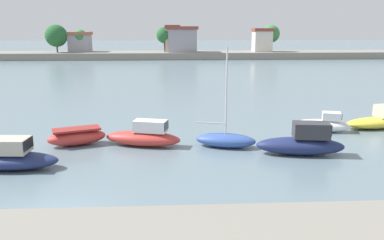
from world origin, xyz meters
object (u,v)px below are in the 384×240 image
object	(u,v)px
moored_boat_5	(302,143)
moored_boat_6	(323,124)
moored_boat_4	(225,140)
moored_boat_3	(144,136)
moored_boat_1	(9,158)
moored_boat_7	(378,120)
moored_boat_2	(77,137)

from	to	relation	value
moored_boat_5	moored_boat_6	xyz separation A→B (m)	(3.26, 5.26, -0.21)
moored_boat_4	moored_boat_5	distance (m)	4.72
moored_boat_3	moored_boat_5	bearing A→B (deg)	0.76
moored_boat_1	moored_boat_7	world-z (taller)	moored_boat_7
moored_boat_5	moored_boat_2	bearing A→B (deg)	176.60
moored_boat_2	moored_boat_4	bearing A→B (deg)	-25.98
moored_boat_3	moored_boat_5	xyz separation A→B (m)	(9.52, -2.35, 0.12)
moored_boat_2	moored_boat_4	distance (m)	9.55
moored_boat_3	moored_boat_4	world-z (taller)	moored_boat_4
moored_boat_3	moored_boat_5	world-z (taller)	moored_boat_5
moored_boat_1	moored_boat_5	distance (m)	16.56
moored_boat_1	moored_boat_2	distance (m)	5.00
moored_boat_2	moored_boat_5	world-z (taller)	moored_boat_5
moored_boat_3	moored_boat_7	bearing A→B (deg)	26.57
moored_boat_2	moored_boat_6	distance (m)	17.30
moored_boat_4	moored_boat_7	xyz separation A→B (m)	(12.15, 4.22, 0.10)
moored_boat_1	moored_boat_3	world-z (taller)	moored_boat_1
moored_boat_2	moored_boat_6	world-z (taller)	moored_boat_6
moored_boat_6	moored_boat_7	xyz separation A→B (m)	(4.54, 0.76, 0.05)
moored_boat_1	moored_boat_6	distance (m)	20.87
moored_boat_2	moored_boat_5	bearing A→B (deg)	-31.48
moored_boat_3	moored_boat_1	bearing A→B (deg)	-136.38
moored_boat_2	moored_boat_3	xyz separation A→B (m)	(4.34, -0.39, 0.08)
moored_boat_1	moored_boat_7	xyz separation A→B (m)	(24.28, 7.53, -0.03)
moored_boat_4	moored_boat_7	bearing A→B (deg)	34.43
moored_boat_2	moored_boat_5	xyz separation A→B (m)	(13.86, -2.74, 0.20)
moored_boat_2	moored_boat_7	distance (m)	21.90
moored_boat_3	moored_boat_6	size ratio (longest dim) A/B	1.21
moored_boat_5	moored_boat_1	bearing A→B (deg)	-166.97
moored_boat_3	moored_boat_6	world-z (taller)	moored_boat_3
moored_boat_4	moored_boat_5	size ratio (longest dim) A/B	1.17
moored_boat_2	moored_boat_6	xyz separation A→B (m)	(17.11, 2.52, -0.01)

